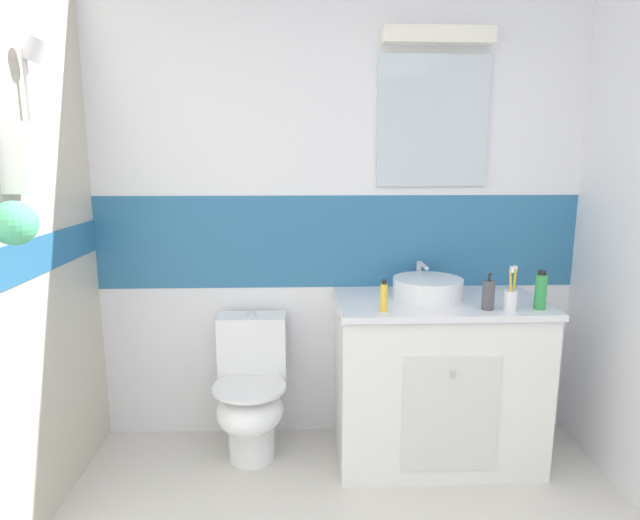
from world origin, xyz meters
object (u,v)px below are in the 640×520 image
at_px(toilet, 251,393).
at_px(sink_basin, 428,287).
at_px(toothpaste_tube_upright, 384,297).
at_px(shampoo_bottle_tall, 541,291).
at_px(soap_dispenser, 488,295).
at_px(toothbrush_cup, 511,298).

bearing_deg(toilet, sink_basin, -0.32).
distance_m(sink_basin, toothpaste_tube_upright, 0.35).
bearing_deg(toilet, shampoo_bottle_tall, -9.18).
bearing_deg(toothpaste_tube_upright, soap_dispenser, 1.88).
distance_m(soap_dispenser, shampoo_bottle_tall, 0.25).
relative_size(toothbrush_cup, shampoo_bottle_tall, 1.15).
relative_size(toothbrush_cup, toothpaste_tube_upright, 1.41).
xyz_separation_m(toothbrush_cup, toothpaste_tube_upright, (-0.59, 0.01, 0.01)).
xyz_separation_m(sink_basin, shampoo_bottle_tall, (0.48, -0.22, 0.03)).
height_order(sink_basin, soap_dispenser, soap_dispenser).
height_order(toilet, toothpaste_tube_upright, toothpaste_tube_upright).
distance_m(toilet, toothbrush_cup, 1.37).
distance_m(toilet, soap_dispenser, 1.29).
relative_size(sink_basin, toothpaste_tube_upright, 2.62).
relative_size(toilet, soap_dispenser, 4.15).
relative_size(toilet, shampoo_bottle_tall, 4.00).
relative_size(sink_basin, shampoo_bottle_tall, 2.13).
bearing_deg(soap_dispenser, toilet, 168.99).
bearing_deg(toothpaste_tube_upright, sink_basin, 41.82).
distance_m(sink_basin, toilet, 1.06).
bearing_deg(toothbrush_cup, toilet, 168.76).
xyz_separation_m(toilet, soap_dispenser, (1.13, -0.22, 0.57)).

